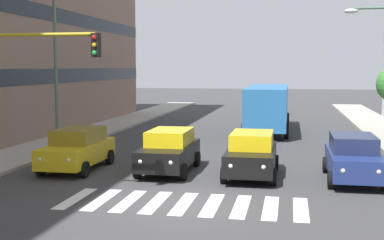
{
  "coord_description": "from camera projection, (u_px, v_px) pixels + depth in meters",
  "views": [
    {
      "loc": [
        -3.23,
        15.75,
        4.25
      ],
      "look_at": [
        0.44,
        -3.72,
        2.26
      ],
      "focal_mm": 49.04,
      "sensor_mm": 36.0,
      "label": 1
    }
  ],
  "objects": [
    {
      "name": "car_3",
      "position": [
        78.0,
        148.0,
        21.86
      ],
      "size": [
        2.02,
        4.44,
        1.72
      ],
      "color": "gold",
      "rests_on": "ground_plane"
    },
    {
      "name": "crosswalk_markings",
      "position": [
        184.0,
        203.0,
        16.42
      ],
      "size": [
        7.65,
        2.8,
        0.01
      ],
      "color": "silver",
      "rests_on": "ground_plane"
    },
    {
      "name": "car_1",
      "position": [
        252.0,
        154.0,
        20.49
      ],
      "size": [
        2.02,
        4.44,
        1.72
      ],
      "color": "black",
      "rests_on": "ground_plane"
    },
    {
      "name": "traffic_light_gantry",
      "position": [
        4.0,
        83.0,
        17.2
      ],
      "size": [
        4.85,
        0.36,
        5.5
      ],
      "color": "#AD991E",
      "rests_on": "ground_plane"
    },
    {
      "name": "car_2",
      "position": [
        169.0,
        150.0,
        21.35
      ],
      "size": [
        2.02,
        4.44,
        1.72
      ],
      "color": "black",
      "rests_on": "ground_plane"
    },
    {
      "name": "car_0",
      "position": [
        353.0,
        158.0,
        19.65
      ],
      "size": [
        2.02,
        4.44,
        1.72
      ],
      "color": "navy",
      "rests_on": "ground_plane"
    },
    {
      "name": "ground_plane",
      "position": [
        184.0,
        204.0,
        16.42
      ],
      "size": [
        180.0,
        180.0,
        0.0
      ],
      "primitive_type": "plane",
      "color": "#38383A"
    },
    {
      "name": "street_lamp_right",
      "position": [
        63.0,
        55.0,
        26.32
      ],
      "size": [
        2.72,
        0.28,
        7.9
      ],
      "color": "#4C6B56",
      "rests_on": "sidewalk_right"
    },
    {
      "name": "bus_behind_traffic",
      "position": [
        268.0,
        104.0,
        34.83
      ],
      "size": [
        2.78,
        10.5,
        3.0
      ],
      "color": "#286BAD",
      "rests_on": "ground_plane"
    }
  ]
}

